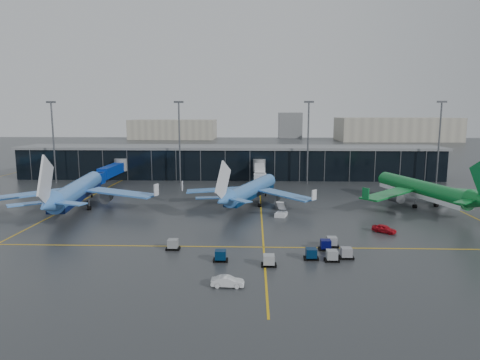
{
  "coord_description": "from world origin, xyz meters",
  "views": [
    {
      "loc": [
        8.37,
        -83.01,
        21.97
      ],
      "look_at": [
        5.0,
        18.0,
        6.0
      ],
      "focal_mm": 32.0,
      "sensor_mm": 36.0,
      "label": 1
    }
  ],
  "objects_px": {
    "airliner_klm_near": "(252,180)",
    "airliner_aer_lingus": "(422,179)",
    "baggage_carts": "(289,252)",
    "service_van_white": "(228,282)",
    "airliner_arkefly": "(77,179)",
    "mobile_airstair": "(281,213)",
    "service_van_red": "(384,229)"
  },
  "relations": [
    {
      "from": "airliner_klm_near",
      "to": "airliner_aer_lingus",
      "type": "bearing_deg",
      "value": 18.95
    },
    {
      "from": "baggage_carts",
      "to": "service_van_white",
      "type": "height_order",
      "value": "baggage_carts"
    },
    {
      "from": "airliner_arkefly",
      "to": "airliner_aer_lingus",
      "type": "distance_m",
      "value": 80.49
    },
    {
      "from": "airliner_klm_near",
      "to": "mobile_airstair",
      "type": "relative_size",
      "value": 10.4
    },
    {
      "from": "airliner_aer_lingus",
      "to": "mobile_airstair",
      "type": "distance_m",
      "value": 36.06
    },
    {
      "from": "airliner_arkefly",
      "to": "service_van_red",
      "type": "height_order",
      "value": "airliner_arkefly"
    },
    {
      "from": "airliner_aer_lingus",
      "to": "service_van_white",
      "type": "relative_size",
      "value": 9.93
    },
    {
      "from": "airliner_arkefly",
      "to": "airliner_aer_lingus",
      "type": "relative_size",
      "value": 1.06
    },
    {
      "from": "airliner_klm_near",
      "to": "baggage_carts",
      "type": "relative_size",
      "value": 1.3
    },
    {
      "from": "airliner_klm_near",
      "to": "service_van_red",
      "type": "xyz_separation_m",
      "value": [
        24.68,
        -23.66,
        -5.14
      ]
    },
    {
      "from": "airliner_arkefly",
      "to": "mobile_airstair",
      "type": "bearing_deg",
      "value": -15.06
    },
    {
      "from": "airliner_aer_lingus",
      "to": "baggage_carts",
      "type": "relative_size",
      "value": 1.43
    },
    {
      "from": "airliner_klm_near",
      "to": "airliner_aer_lingus",
      "type": "distance_m",
      "value": 40.11
    },
    {
      "from": "mobile_airstair",
      "to": "service_van_red",
      "type": "bearing_deg",
      "value": -17.29
    },
    {
      "from": "airliner_arkefly",
      "to": "airliner_klm_near",
      "type": "height_order",
      "value": "airliner_arkefly"
    },
    {
      "from": "service_van_white",
      "to": "baggage_carts",
      "type": "bearing_deg",
      "value": -34.86
    },
    {
      "from": "airliner_arkefly",
      "to": "service_van_white",
      "type": "height_order",
      "value": "airliner_arkefly"
    },
    {
      "from": "airliner_aer_lingus",
      "to": "mobile_airstair",
      "type": "xyz_separation_m",
      "value": [
        -33.72,
        -11.46,
        -5.67
      ]
    },
    {
      "from": "airliner_aer_lingus",
      "to": "service_van_red",
      "type": "height_order",
      "value": "airliner_aer_lingus"
    },
    {
      "from": "airliner_arkefly",
      "to": "airliner_klm_near",
      "type": "xyz_separation_m",
      "value": [
        40.21,
        5.46,
        -0.9
      ]
    },
    {
      "from": "service_van_red",
      "to": "service_van_white",
      "type": "bearing_deg",
      "value": 174.5
    },
    {
      "from": "airliner_klm_near",
      "to": "airliner_arkefly",
      "type": "bearing_deg",
      "value": -153.12
    },
    {
      "from": "airliner_klm_near",
      "to": "mobile_airstair",
      "type": "distance_m",
      "value": 14.2
    },
    {
      "from": "baggage_carts",
      "to": "mobile_airstair",
      "type": "relative_size",
      "value": 7.97
    },
    {
      "from": "service_van_white",
      "to": "airliner_klm_near",
      "type": "bearing_deg",
      "value": -1.97
    },
    {
      "from": "airliner_arkefly",
      "to": "airliner_aer_lingus",
      "type": "height_order",
      "value": "airliner_arkefly"
    },
    {
      "from": "airliner_arkefly",
      "to": "service_van_white",
      "type": "bearing_deg",
      "value": -57.12
    },
    {
      "from": "airliner_aer_lingus",
      "to": "service_van_red",
      "type": "relative_size",
      "value": 9.51
    },
    {
      "from": "airliner_klm_near",
      "to": "airliner_aer_lingus",
      "type": "relative_size",
      "value": 0.91
    },
    {
      "from": "airliner_klm_near",
      "to": "mobile_airstair",
      "type": "bearing_deg",
      "value": -42.02
    },
    {
      "from": "airliner_klm_near",
      "to": "airliner_aer_lingus",
      "type": "height_order",
      "value": "airliner_aer_lingus"
    },
    {
      "from": "airliner_arkefly",
      "to": "baggage_carts",
      "type": "height_order",
      "value": "airliner_arkefly"
    }
  ]
}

